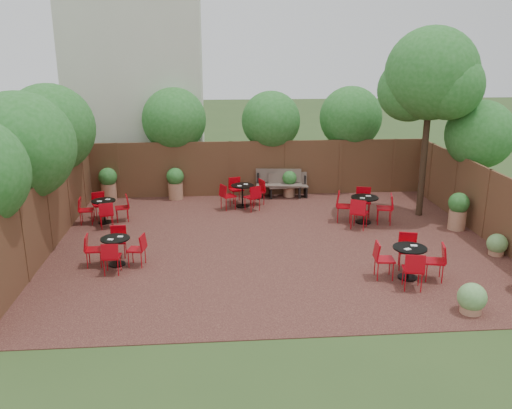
{
  "coord_description": "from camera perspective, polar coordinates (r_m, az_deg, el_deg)",
  "views": [
    {
      "loc": [
        -1.63,
        -13.84,
        5.33
      ],
      "look_at": [
        -0.46,
        0.5,
        1.0
      ],
      "focal_mm": 37.65,
      "sensor_mm": 36.0,
      "label": 1
    }
  ],
  "objects": [
    {
      "name": "overhang_foliage",
      "position": [
        16.5,
        -9.36,
        7.52
      ],
      "size": [
        15.64,
        10.67,
        2.79
      ],
      "color": "#236621",
      "rests_on": "ground"
    },
    {
      "name": "bistro_tables",
      "position": [
        15.41,
        0.55,
        -1.65
      ],
      "size": [
        9.58,
        7.69,
        0.94
      ],
      "color": "black",
      "rests_on": "courtyard_paving"
    },
    {
      "name": "neighbour_building",
      "position": [
        22.06,
        -12.45,
        12.92
      ],
      "size": [
        5.0,
        4.0,
        8.0
      ],
      "primitive_type": "cube",
      "color": "beige",
      "rests_on": "ground"
    },
    {
      "name": "park_bench_left",
      "position": [
        19.27,
        3.41,
        2.1
      ],
      "size": [
        1.42,
        0.52,
        0.87
      ],
      "rotation": [
        0.0,
        0.0,
        0.05
      ],
      "color": "brown",
      "rests_on": "courtyard_paving"
    },
    {
      "name": "courtyard_tree",
      "position": [
        17.33,
        18.09,
        12.49
      ],
      "size": [
        2.89,
        2.81,
        5.84
      ],
      "rotation": [
        0.0,
        0.0,
        -0.17
      ],
      "color": "black",
      "rests_on": "courtyard_paving"
    },
    {
      "name": "low_shrubs",
      "position": [
        13.38,
        24.7,
        -6.82
      ],
      "size": [
        2.68,
        3.54,
        0.69
      ],
      "color": "#A46E52",
      "rests_on": "courtyard_paving"
    },
    {
      "name": "ground",
      "position": [
        14.92,
        1.93,
        -4.19
      ],
      "size": [
        80.0,
        80.0,
        0.0
      ],
      "primitive_type": "plane",
      "color": "#354F23",
      "rests_on": "ground"
    },
    {
      "name": "fence_right",
      "position": [
        16.38,
        23.3,
        0.03
      ],
      "size": [
        0.08,
        10.0,
        2.0
      ],
      "primitive_type": "cube",
      "color": "#54351F",
      "rests_on": "ground"
    },
    {
      "name": "fence_left",
      "position": [
        15.14,
        -21.22,
        -1.03
      ],
      "size": [
        0.08,
        10.0,
        2.0
      ],
      "primitive_type": "cube",
      "color": "#54351F",
      "rests_on": "ground"
    },
    {
      "name": "planters",
      "position": [
        18.12,
        -1.77,
        1.67
      ],
      "size": [
        11.48,
        4.59,
        1.16
      ],
      "color": "#A46E52",
      "rests_on": "courtyard_paving"
    },
    {
      "name": "courtyard_paving",
      "position": [
        14.91,
        1.93,
        -4.16
      ],
      "size": [
        12.0,
        10.0,
        0.02
      ],
      "primitive_type": "cube",
      "color": "#391917",
      "rests_on": "ground"
    },
    {
      "name": "fence_back",
      "position": [
        19.39,
        0.28,
        3.85
      ],
      "size": [
        12.0,
        0.08,
        2.0
      ],
      "primitive_type": "cube",
      "color": "#54351F",
      "rests_on": "ground"
    },
    {
      "name": "park_bench_right",
      "position": [
        19.22,
        2.45,
        2.3
      ],
      "size": [
        1.68,
        0.71,
        1.01
      ],
      "rotation": [
        0.0,
        0.0,
        -0.12
      ],
      "color": "brown",
      "rests_on": "courtyard_paving"
    }
  ]
}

